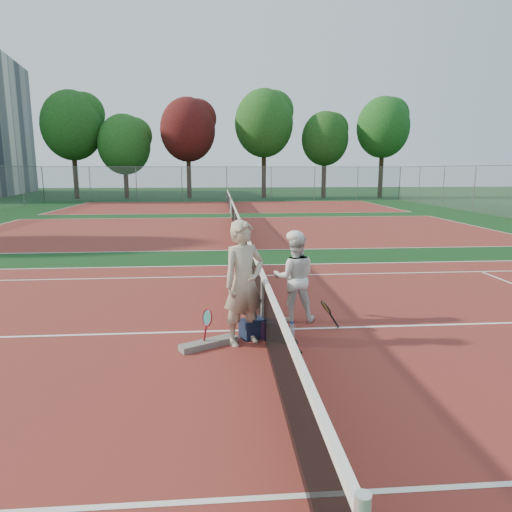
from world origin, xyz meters
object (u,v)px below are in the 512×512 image
(sports_bag_purple, at_px, (274,331))
(water_bottle, at_px, (292,333))
(player_a, at_px, (244,283))
(racket_black_held, at_px, (326,315))
(player_b, at_px, (294,278))
(net_main, at_px, (263,302))
(racket_red, at_px, (207,328))
(racket_spare, at_px, (290,342))
(sports_bag_navy, at_px, (253,328))

(sports_bag_purple, distance_m, water_bottle, 0.30)
(player_a, distance_m, racket_black_held, 1.70)
(player_b, distance_m, sports_bag_purple, 1.24)
(net_main, height_order, racket_red, net_main)
(racket_spare, distance_m, water_bottle, 0.15)
(racket_black_held, relative_size, sports_bag_purple, 1.42)
(player_a, bearing_deg, sports_bag_navy, 25.04)
(racket_red, height_order, sports_bag_purple, racket_red)
(racket_spare, bearing_deg, racket_black_held, -63.94)
(player_a, xyz_separation_m, racket_red, (-0.58, -0.08, -0.69))
(racket_red, distance_m, racket_spare, 1.35)
(racket_red, relative_size, water_bottle, 1.98)
(racket_red, relative_size, racket_black_held, 1.15)
(water_bottle, bearing_deg, racket_black_held, 37.47)
(sports_bag_purple, bearing_deg, water_bottle, -25.24)
(player_a, xyz_separation_m, racket_spare, (0.74, -0.05, -0.98))
(net_main, height_order, water_bottle, net_main)
(racket_red, distance_m, racket_black_held, 2.11)
(player_a, distance_m, water_bottle, 1.14)
(racket_red, height_order, racket_spare, racket_red)
(player_b, bearing_deg, racket_black_held, 134.85)
(net_main, xyz_separation_m, racket_black_held, (1.10, -0.06, -0.25))
(player_b, distance_m, sports_bag_navy, 1.34)
(player_b, distance_m, racket_black_held, 0.90)
(net_main, distance_m, player_a, 0.82)
(net_main, relative_size, player_a, 5.53)
(player_a, bearing_deg, net_main, 28.54)
(racket_spare, xyz_separation_m, sports_bag_navy, (-0.58, 0.28, 0.14))
(player_b, height_order, racket_black_held, player_b)
(racket_spare, bearing_deg, player_b, -24.61)
(player_b, bearing_deg, sports_bag_navy, 49.80)
(player_a, xyz_separation_m, water_bottle, (0.77, -0.01, -0.84))
(racket_black_held, xyz_separation_m, racket_spare, (-0.71, -0.56, -0.24))
(player_b, height_order, racket_spare, player_b)
(net_main, bearing_deg, sports_bag_navy, -119.32)
(player_a, xyz_separation_m, racket_black_held, (1.45, 0.51, -0.73))
(net_main, relative_size, player_b, 6.81)
(water_bottle, bearing_deg, racket_red, -177.19)
(player_a, bearing_deg, racket_red, 157.88)
(racket_spare, relative_size, water_bottle, 2.00)
(player_a, height_order, racket_red, player_a)
(water_bottle, bearing_deg, racket_spare, -128.04)
(net_main, distance_m, sports_bag_purple, 0.59)
(racket_red, bearing_deg, net_main, -2.82)
(player_b, distance_m, racket_red, 2.00)
(racket_red, bearing_deg, player_a, -29.79)
(net_main, relative_size, water_bottle, 36.60)
(sports_bag_navy, height_order, water_bottle, sports_bag_navy)
(net_main, xyz_separation_m, player_a, (-0.35, -0.56, 0.48))
(racket_red, xyz_separation_m, sports_bag_navy, (0.74, 0.30, -0.14))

